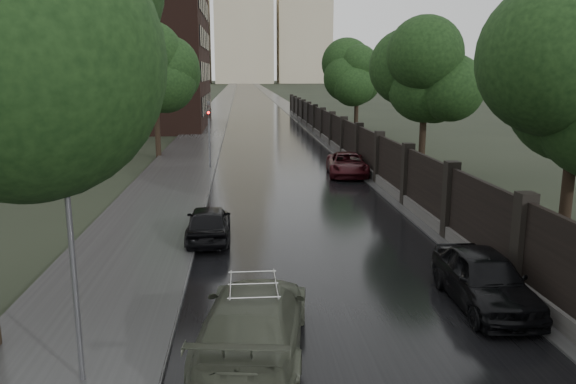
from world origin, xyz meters
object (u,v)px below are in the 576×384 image
(tree_left_far, at_px, (155,78))
(hatchback_left, at_px, (209,223))
(tree_right_b, at_px, (425,85))
(lamp_post, at_px, (72,247))
(traffic_light, at_px, (209,129))
(car_right_far, at_px, (347,164))
(car_right_near, at_px, (484,279))
(tree_right_c, at_px, (357,81))
(volga_sedan, at_px, (254,320))

(tree_left_far, xyz_separation_m, hatchback_left, (4.40, -19.51, -4.62))
(tree_right_b, relative_size, lamp_post, 1.37)
(tree_right_b, height_order, traffic_light, tree_right_b)
(lamp_post, bearing_deg, hatchback_left, 78.68)
(tree_left_far, xyz_separation_m, car_right_far, (11.40, -7.69, -4.61))
(tree_left_far, xyz_separation_m, traffic_light, (3.70, -5.01, -2.84))
(car_right_near, bearing_deg, tree_right_c, 84.27)
(tree_right_b, bearing_deg, volga_sedan, -116.56)
(tree_right_b, distance_m, car_right_near, 18.55)
(traffic_light, height_order, car_right_near, traffic_light)
(volga_sedan, xyz_separation_m, hatchback_left, (-1.34, 8.02, -0.10))
(lamp_post, relative_size, hatchback_left, 1.39)
(traffic_light, height_order, volga_sedan, traffic_light)
(tree_left_far, distance_m, volga_sedan, 28.48)
(tree_left_far, distance_m, car_right_near, 28.37)
(car_right_far, bearing_deg, tree_left_far, 151.39)
(volga_sedan, distance_m, car_right_far, 20.63)
(tree_left_far, distance_m, traffic_light, 6.84)
(volga_sedan, bearing_deg, tree_right_b, -108.75)
(traffic_light, distance_m, car_right_far, 8.34)
(tree_left_far, distance_m, tree_right_c, 18.45)
(tree_right_b, distance_m, lamp_post, 24.33)
(traffic_light, bearing_deg, hatchback_left, -87.24)
(tree_right_c, relative_size, lamp_post, 1.37)
(volga_sedan, relative_size, car_right_far, 1.10)
(tree_right_b, distance_m, car_right_far, 5.96)
(tree_right_c, bearing_deg, lamp_post, -108.52)
(tree_right_b, xyz_separation_m, car_right_far, (-4.10, 0.31, -4.31))
(tree_right_c, xyz_separation_m, car_right_near, (-4.10, -35.58, -4.25))
(tree_right_b, distance_m, tree_right_c, 18.00)
(tree_right_c, distance_m, traffic_light, 19.26)
(traffic_light, distance_m, volga_sedan, 22.67)
(tree_right_b, bearing_deg, tree_right_c, 90.00)
(traffic_light, height_order, hatchback_left, traffic_light)
(lamp_post, bearing_deg, traffic_light, 87.32)
(lamp_post, relative_size, car_right_far, 1.12)
(lamp_post, bearing_deg, tree_right_b, 57.82)
(tree_right_b, relative_size, car_right_near, 1.72)
(tree_right_c, distance_m, volga_sedan, 39.00)
(lamp_post, relative_size, traffic_light, 1.28)
(tree_right_b, xyz_separation_m, tree_right_c, (0.00, 18.00, 0.00))
(tree_right_c, distance_m, car_right_far, 18.66)
(hatchback_left, distance_m, car_right_near, 9.27)
(volga_sedan, distance_m, car_right_near, 5.99)
(tree_right_c, height_order, car_right_near, tree_right_c)
(lamp_post, xyz_separation_m, hatchback_left, (1.80, 8.99, -2.05))
(tree_right_c, relative_size, traffic_light, 1.75)
(lamp_post, relative_size, volga_sedan, 1.02)
(lamp_post, bearing_deg, tree_right_c, 71.48)
(traffic_light, distance_m, car_right_near, 22.04)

